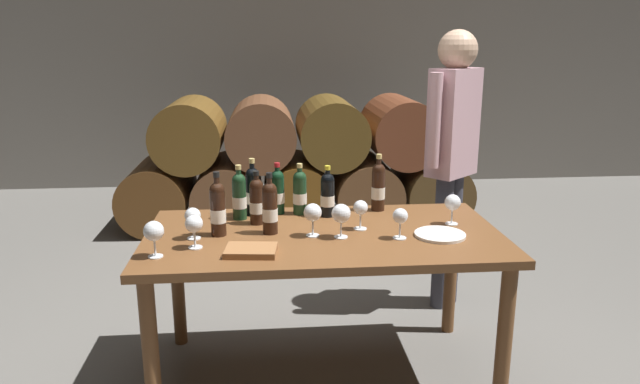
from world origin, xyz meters
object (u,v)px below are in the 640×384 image
object	(u,v)px
wine_bottle_8	(278,191)
wine_glass_5	(453,203)
wine_glass_4	(341,214)
wine_glass_6	(193,217)
wine_bottle_0	(257,201)
wine_glass_0	(194,225)
wine_bottle_6	(378,186)
wine_bottle_7	(270,207)
tasting_notebook	(251,251)
serving_plate	(440,235)
wine_bottle_4	(239,196)
sommelier_presenting	(452,144)
wine_glass_7	(313,213)
wine_bottle_1	(327,194)
dining_table	(324,251)
wine_bottle_3	(218,208)
wine_glass_3	(400,217)
wine_glass_1	(361,209)
wine_bottle_2	(300,192)
wine_bottle_5	(253,191)
wine_glass_2	(154,232)

from	to	relation	value
wine_bottle_8	wine_glass_5	world-z (taller)	wine_bottle_8
wine_glass_4	wine_glass_6	bearing A→B (deg)	176.15
wine_bottle_0	wine_glass_0	distance (m)	0.43
wine_bottle_6	wine_glass_0	world-z (taller)	wine_bottle_6
wine_bottle_7	wine_glass_0	world-z (taller)	wine_bottle_7
wine_glass_4	tasting_notebook	distance (m)	0.46
wine_bottle_0	serving_plate	distance (m)	0.91
wine_bottle_4	sommelier_presenting	size ratio (longest dim) A/B	0.17
wine_bottle_0	wine_glass_7	xyz separation A→B (m)	(0.26, -0.22, -0.01)
wine_bottle_8	wine_glass_0	size ratio (longest dim) A/B	1.78
wine_bottle_8	wine_glass_0	bearing A→B (deg)	-126.86
wine_glass_6	wine_bottle_1	bearing A→B (deg)	24.63
dining_table	sommelier_presenting	size ratio (longest dim) A/B	0.99
wine_bottle_7	wine_glass_4	distance (m)	0.34
wine_bottle_3	wine_glass_5	bearing A→B (deg)	3.20
wine_glass_3	wine_bottle_4	bearing A→B (deg)	153.46
serving_plate	tasting_notebook	bearing A→B (deg)	-170.06
wine_glass_1	wine_bottle_7	bearing A→B (deg)	-177.40
dining_table	wine_bottle_7	world-z (taller)	wine_bottle_7
wine_bottle_2	wine_bottle_7	xyz separation A→B (m)	(-0.16, -0.31, 0.01)
wine_bottle_0	wine_glass_1	distance (m)	0.52
wine_bottle_3	wine_glass_5	distance (m)	1.15
wine_bottle_5	dining_table	bearing A→B (deg)	-43.72
dining_table	wine_bottle_4	world-z (taller)	wine_bottle_4
serving_plate	wine_bottle_5	bearing A→B (deg)	154.32
dining_table	wine_bottle_1	world-z (taller)	wine_bottle_1
wine_bottle_2	wine_bottle_5	world-z (taller)	wine_bottle_5
wine_bottle_5	wine_bottle_8	bearing A→B (deg)	8.43
wine_bottle_8	sommelier_presenting	xyz separation A→B (m)	(1.06, 0.40, 0.16)
wine_bottle_2	wine_glass_2	xyz separation A→B (m)	(-0.65, -0.58, -0.01)
wine_glass_0	wine_bottle_3	bearing A→B (deg)	61.23
wine_bottle_1	dining_table	bearing A→B (deg)	-99.54
wine_bottle_0	wine_bottle_4	distance (m)	0.13
wine_bottle_5	wine_glass_1	xyz separation A→B (m)	(0.53, -0.29, -0.03)
serving_plate	wine_bottle_7	bearing A→B (deg)	171.73
wine_bottle_8	wine_glass_4	distance (m)	0.51
wine_glass_0	wine_glass_6	xyz separation A→B (m)	(-0.02, 0.13, -0.00)
wine_glass_5	sommelier_presenting	size ratio (longest dim) A/B	0.09
wine_glass_3	wine_bottle_7	bearing A→B (deg)	167.57
sommelier_presenting	serving_plate	bearing A→B (deg)	-110.14
wine_bottle_3	wine_glass_4	distance (m)	0.58
wine_glass_0	wine_glass_5	bearing A→B (deg)	10.58
wine_glass_3	sommelier_presenting	size ratio (longest dim) A/B	0.09
wine_glass_7	sommelier_presenting	bearing A→B (deg)	41.08
wine_bottle_0	wine_bottle_6	distance (m)	0.67
wine_glass_0	wine_glass_3	xyz separation A→B (m)	(0.93, 0.04, -0.00)
wine_bottle_3	wine_glass_7	xyz separation A→B (m)	(0.44, -0.05, -0.02)
wine_glass_7	sommelier_presenting	distance (m)	1.22
dining_table	serving_plate	world-z (taller)	serving_plate
wine_bottle_3	wine_bottle_1	bearing A→B (deg)	25.56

